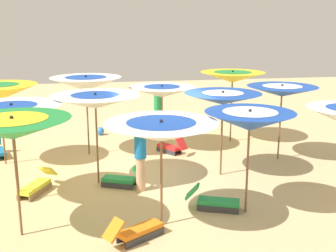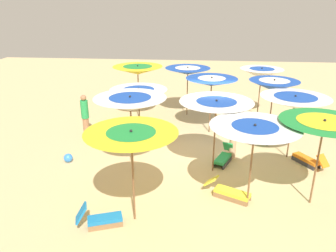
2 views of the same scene
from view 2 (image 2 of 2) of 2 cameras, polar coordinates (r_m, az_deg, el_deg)
name	(u,v)px [view 2 (image 2 of 2)]	position (r m, az deg, el deg)	size (l,w,h in m)	color
ground	(208,149)	(12.44, 7.07, -3.95)	(38.39, 38.39, 0.04)	#D1B57F
beach_umbrella_0	(131,141)	(7.60, -6.42, -2.56)	(2.20, 2.20, 2.46)	brown
beach_umbrella_1	(254,134)	(8.39, 14.86, -1.36)	(2.26, 2.26, 2.39)	brown
beach_umbrella_2	(323,128)	(9.10, 25.56, -0.37)	(2.22, 2.22, 2.46)	brown
beach_umbrella_3	(130,104)	(9.94, -6.62, 3.90)	(2.22, 2.22, 2.56)	brown
beach_umbrella_4	(216,107)	(10.03, 8.43, 3.36)	(2.27, 2.27, 2.43)	brown
beach_umbrella_5	(295,102)	(11.72, 21.30, 3.94)	(2.30, 2.30, 2.29)	brown
beach_umbrella_6	(139,94)	(12.36, -5.17, 5.67)	(2.18, 2.18, 2.17)	brown
beach_umbrella_7	(212,82)	(13.29, 7.63, 7.65)	(2.08, 2.08, 2.38)	brown
beach_umbrella_8	(274,85)	(13.47, 18.04, 6.77)	(1.94, 1.94, 2.37)	brown
beach_umbrella_9	(138,70)	(14.81, -5.32, 9.71)	(2.23, 2.23, 2.54)	brown
beach_umbrella_10	(188,71)	(15.41, 3.47, 9.58)	(2.11, 2.11, 2.35)	brown
beach_umbrella_11	(261,73)	(15.78, 16.05, 8.88)	(1.98, 1.98, 2.35)	brown
lounger_0	(101,218)	(8.48, -11.69, -15.56)	(1.17, 0.70, 0.67)	olive
lounger_1	(154,135)	(13.03, -2.39, -1.51)	(1.09, 0.92, 0.61)	#333338
lounger_2	(265,137)	(13.40, 16.61, -1.81)	(0.78, 1.27, 0.56)	#333338
lounger_3	(224,157)	(11.36, 9.69, -5.41)	(0.76, 1.15, 0.61)	#333338
lounger_4	(309,160)	(12.01, 23.38, -5.45)	(0.96, 1.26, 0.58)	#333338
lounger_5	(229,192)	(9.51, 10.66, -11.22)	(1.35, 0.90, 0.53)	olive
beachgoer_0	(85,115)	(13.41, -14.31, 1.83)	(0.30, 0.30, 1.77)	#A3704C
beachgoer_1	(234,131)	(11.48, 11.44, -0.93)	(0.30, 0.30, 1.86)	#D8A87F
beach_ball	(68,158)	(11.78, -17.07, -5.35)	(0.30, 0.30, 0.30)	#337FE5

